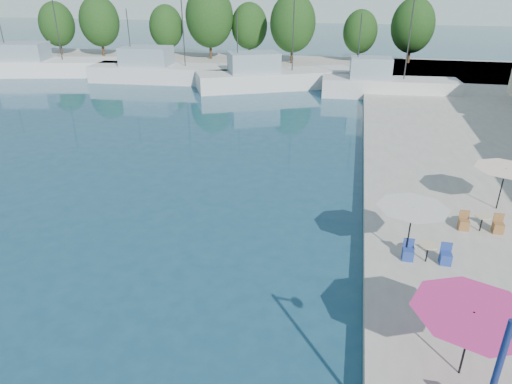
% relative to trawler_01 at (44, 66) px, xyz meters
% --- Properties ---
extents(quay_far, '(90.00, 16.00, 0.60)m').
position_rel_trawler_01_xyz_m(quay_far, '(24.48, 10.15, -0.77)').
color(quay_far, '#A29F92').
rests_on(quay_far, ground).
extents(trawler_01, '(19.65, 9.08, 10.20)m').
position_rel_trawler_01_xyz_m(trawler_01, '(0.00, 0.00, 0.00)').
color(trawler_01, white).
rests_on(trawler_01, ground).
extents(trawler_02, '(18.35, 5.80, 10.20)m').
position_rel_trawler_01_xyz_m(trawler_02, '(16.28, -0.66, 0.00)').
color(trawler_02, silver).
rests_on(trawler_02, ground).
extents(trawler_03, '(17.25, 11.24, 10.20)m').
position_rel_trawler_01_xyz_m(trawler_03, '(28.84, -1.63, 0.00)').
color(trawler_03, silver).
rests_on(trawler_03, ground).
extents(trawler_04, '(13.34, 4.23, 10.20)m').
position_rel_trawler_01_xyz_m(trawler_04, '(40.54, -3.26, 0.00)').
color(trawler_04, silver).
rests_on(trawler_04, ground).
extents(tree_01, '(4.97, 4.97, 7.35)m').
position_rel_trawler_01_xyz_m(tree_01, '(-5.41, 11.89, 3.77)').
color(tree_01, '#3F2B19').
rests_on(tree_01, quay_far).
extents(tree_02, '(5.53, 5.53, 8.19)m').
position_rel_trawler_01_xyz_m(tree_02, '(1.30, 12.12, 4.26)').
color(tree_02, '#3F2B19').
rests_on(tree_02, quay_far).
extents(tree_03, '(4.75, 4.75, 7.03)m').
position_rel_trawler_01_xyz_m(tree_03, '(10.74, 13.56, 3.58)').
color(tree_03, '#3F2B19').
rests_on(tree_03, quay_far).
extents(tree_04, '(6.47, 6.47, 9.58)m').
position_rel_trawler_01_xyz_m(tree_04, '(17.45, 12.72, 5.06)').
color(tree_04, '#3F2B19').
rests_on(tree_04, quay_far).
extents(tree_05, '(4.98, 4.98, 7.38)m').
position_rel_trawler_01_xyz_m(tree_05, '(22.55, 14.72, 3.79)').
color(tree_05, '#3F2B19').
rests_on(tree_05, quay_far).
extents(tree_06, '(5.88, 5.88, 8.71)m').
position_rel_trawler_01_xyz_m(tree_06, '(29.04, 11.43, 4.56)').
color(tree_06, '#3F2B19').
rests_on(tree_06, quay_far).
extents(tree_07, '(4.49, 4.49, 6.64)m').
position_rel_trawler_01_xyz_m(tree_07, '(37.62, 14.62, 3.36)').
color(tree_07, '#3F2B19').
rests_on(tree_07, quay_far).
extents(tree_08, '(5.52, 5.52, 8.17)m').
position_rel_trawler_01_xyz_m(tree_08, '(44.20, 14.72, 4.25)').
color(tree_08, '#3F2B19').
rests_on(tree_08, quay_far).
extents(umbrella_pink, '(3.28, 3.28, 2.13)m').
position_rel_trawler_01_xyz_m(umbrella_pink, '(41.05, -40.07, 1.41)').
color(umbrella_pink, black).
rests_on(umbrella_pink, quay_right).
extents(umbrella_white, '(2.74, 2.74, 2.22)m').
position_rel_trawler_01_xyz_m(umbrella_white, '(40.06, -34.25, 1.50)').
color(umbrella_white, black).
rests_on(umbrella_white, quay_right).
extents(umbrella_cream, '(2.82, 2.82, 2.07)m').
position_rel_trawler_01_xyz_m(umbrella_cream, '(44.70, -28.90, 1.35)').
color(umbrella_cream, black).
rests_on(umbrella_cream, quay_right).
extents(cafe_table_02, '(1.82, 0.70, 0.76)m').
position_rel_trawler_01_xyz_m(cafe_table_02, '(40.82, -34.41, -0.18)').
color(cafe_table_02, black).
rests_on(cafe_table_02, quay_right).
extents(cafe_table_03, '(1.82, 0.70, 0.76)m').
position_rel_trawler_01_xyz_m(cafe_table_03, '(43.42, -31.39, -0.18)').
color(cafe_table_03, black).
rests_on(cafe_table_03, quay_right).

